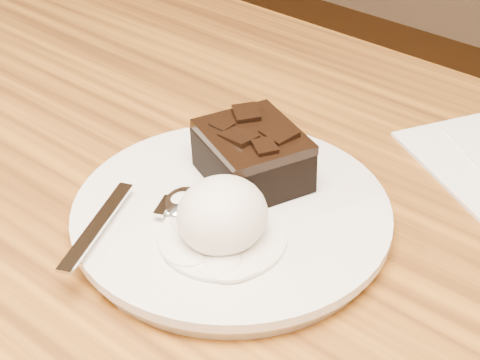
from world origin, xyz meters
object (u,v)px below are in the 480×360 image
Objects in this scene: plate at (232,218)px; ice_cream_scoop at (222,215)px; spoon at (181,204)px; brownie at (252,159)px.

plate is 0.05m from ice_cream_scoop.
spoon is at bearing 170.90° from ice_cream_scoop.
ice_cream_scoop is 0.43× the size of spoon.
brownie reaches higher than spoon.
spoon reaches higher than plate.
brownie is 0.07m from spoon.
brownie is (-0.01, 0.04, 0.03)m from plate.
ice_cream_scoop reaches higher than plate.
spoon is (-0.05, 0.01, -0.02)m from ice_cream_scoop.
ice_cream_scoop is at bearing -66.64° from brownie.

